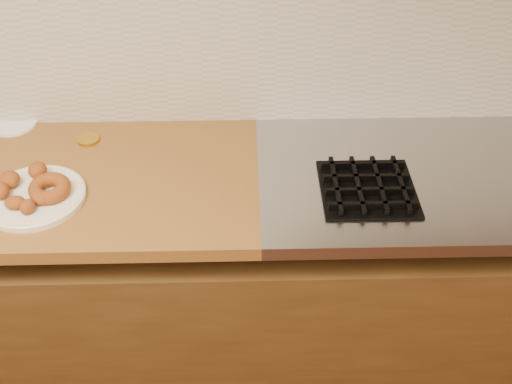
# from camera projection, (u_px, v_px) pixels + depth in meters

# --- Properties ---
(base_cabinet) EXTENTS (3.60, 0.60, 0.77)m
(base_cabinet) POSITION_uv_depth(u_px,v_px,m) (108.00, 299.00, 2.14)
(base_cabinet) COLOR #563819
(base_cabinet) RESTS_ON floor
(stovetop) EXTENTS (1.30, 0.62, 0.04)m
(stovetop) POSITION_uv_depth(u_px,v_px,m) (483.00, 176.00, 1.85)
(stovetop) COLOR #9EA0A5
(stovetop) RESTS_ON base_cabinet
(backsplash) EXTENTS (3.60, 0.02, 0.60)m
(backsplash) POSITION_uv_depth(u_px,v_px,m) (84.00, 33.00, 1.86)
(backsplash) COLOR #B9B3A7
(backsplash) RESTS_ON wall_back
(burner_grates) EXTENTS (0.91, 0.26, 0.03)m
(burner_grates) POSITION_uv_depth(u_px,v_px,m) (485.00, 185.00, 1.77)
(burner_grates) COLOR black
(burner_grates) RESTS_ON stovetop
(donut_plate) EXTENTS (0.27, 0.27, 0.02)m
(donut_plate) POSITION_uv_depth(u_px,v_px,m) (34.00, 197.00, 1.73)
(donut_plate) COLOR white
(donut_plate) RESTS_ON butcher_block
(ring_donut) EXTENTS (0.14, 0.14, 0.05)m
(ring_donut) POSITION_uv_depth(u_px,v_px,m) (49.00, 188.00, 1.72)
(ring_donut) COLOR brown
(ring_donut) RESTS_ON donut_plate
(fried_dough_chunks) EXTENTS (0.17, 0.21, 0.05)m
(fried_dough_chunks) POSITION_uv_depth(u_px,v_px,m) (22.00, 187.00, 1.72)
(fried_dough_chunks) COLOR brown
(fried_dough_chunks) RESTS_ON donut_plate
(tub_lid) EXTENTS (0.15, 0.15, 0.01)m
(tub_lid) POSITION_uv_depth(u_px,v_px,m) (14.00, 124.00, 2.03)
(tub_lid) COLOR white
(tub_lid) RESTS_ON butcher_block
(brass_jar_lid) EXTENTS (0.08, 0.08, 0.01)m
(brass_jar_lid) POSITION_uv_depth(u_px,v_px,m) (88.00, 140.00, 1.95)
(brass_jar_lid) COLOR #BE8F23
(brass_jar_lid) RESTS_ON butcher_block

